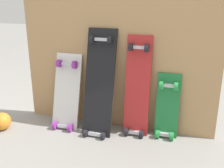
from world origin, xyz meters
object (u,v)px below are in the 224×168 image
skateboard_black (99,87)px  skateboard_green (167,110)px  skateboard_white (66,95)px  skateboard_red (137,91)px  rubber_ball (2,121)px

skateboard_black → skateboard_green: (0.53, 0.07, -0.15)m
skateboard_white → skateboard_red: skateboard_red is taller
skateboard_black → rubber_ball: skateboard_black is taller
skateboard_red → skateboard_green: (0.24, 0.01, -0.14)m
skateboard_black → skateboard_green: 0.56m
skateboard_red → rubber_ball: size_ratio=5.83×
skateboard_black → skateboard_red: (0.30, 0.06, -0.02)m
skateboard_red → rubber_ball: skateboard_red is taller
skateboard_black → skateboard_green: size_ratio=1.57×
skateboard_black → rubber_ball: (-0.78, -0.22, -0.31)m
rubber_ball → skateboard_white: bearing=26.2°
skateboard_white → skateboard_black: (0.30, -0.02, 0.11)m
skateboard_red → rubber_ball: (-1.08, -0.28, -0.29)m
skateboard_white → skateboard_green: skateboard_white is taller
skateboard_white → skateboard_red: bearing=4.3°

